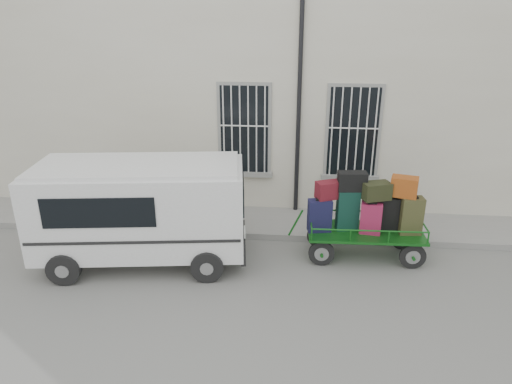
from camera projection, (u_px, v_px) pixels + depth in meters
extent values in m
plane|color=slate|center=(247.00, 269.00, 9.48)|extent=(80.00, 80.00, 0.00)
cube|color=beige|center=(268.00, 86.00, 13.52)|extent=(24.00, 5.00, 6.00)
cylinder|color=black|center=(299.00, 109.00, 11.11)|extent=(0.11, 0.11, 5.60)
cube|color=black|center=(244.00, 130.00, 11.49)|extent=(1.20, 0.08, 2.20)
cube|color=gray|center=(245.00, 174.00, 11.88)|extent=(1.45, 0.22, 0.12)
cube|color=black|center=(353.00, 132.00, 11.24)|extent=(1.20, 0.08, 2.20)
cube|color=gray|center=(350.00, 177.00, 11.63)|extent=(1.45, 0.22, 0.12)
cube|color=gray|center=(257.00, 222.00, 11.50)|extent=(24.00, 1.70, 0.15)
cylinder|color=black|center=(321.00, 253.00, 9.54)|extent=(0.55, 0.08, 0.55)
cylinder|color=gray|center=(321.00, 253.00, 9.54)|extent=(0.31, 0.11, 0.30)
cylinder|color=black|center=(319.00, 236.00, 10.32)|extent=(0.55, 0.08, 0.55)
cylinder|color=gray|center=(319.00, 236.00, 10.32)|extent=(0.31, 0.11, 0.30)
cylinder|color=black|center=(413.00, 257.00, 9.42)|extent=(0.55, 0.08, 0.55)
cylinder|color=gray|center=(413.00, 257.00, 9.42)|extent=(0.31, 0.11, 0.30)
cylinder|color=black|center=(403.00, 238.00, 10.20)|extent=(0.55, 0.08, 0.55)
cylinder|color=gray|center=(403.00, 238.00, 10.20)|extent=(0.31, 0.11, 0.30)
cube|color=#145918|center=(365.00, 232.00, 9.75)|extent=(2.45, 1.17, 0.06)
cylinder|color=#145918|center=(296.00, 223.00, 9.79)|extent=(0.32, 0.05, 0.62)
cube|color=black|center=(320.00, 216.00, 9.62)|extent=(0.53, 0.34, 0.71)
cube|color=black|center=(320.00, 199.00, 9.49)|extent=(0.20, 0.13, 0.03)
cube|color=#0D2E28|center=(348.00, 210.00, 9.67)|extent=(0.49, 0.31, 0.88)
cube|color=black|center=(349.00, 190.00, 9.50)|extent=(0.19, 0.13, 0.03)
cube|color=maroon|center=(371.00, 218.00, 9.53)|extent=(0.47, 0.32, 0.68)
cube|color=black|center=(372.00, 202.00, 9.40)|extent=(0.18, 0.14, 0.03)
cube|color=black|center=(386.00, 214.00, 9.66)|extent=(0.50, 0.28, 0.74)
cube|color=black|center=(388.00, 197.00, 9.52)|extent=(0.20, 0.14, 0.03)
cube|color=#36391C|center=(411.00, 216.00, 9.50)|extent=(0.47, 0.33, 0.80)
cube|color=black|center=(413.00, 197.00, 9.35)|extent=(0.18, 0.15, 0.03)
cube|color=#5D1412|center=(329.00, 190.00, 9.53)|extent=(0.59, 0.48, 0.37)
cube|color=black|center=(352.00, 181.00, 9.48)|extent=(0.62, 0.36, 0.39)
cube|color=black|center=(376.00, 191.00, 9.39)|extent=(0.65, 0.51, 0.36)
cube|color=maroon|center=(404.00, 187.00, 9.37)|extent=(0.60, 0.47, 0.41)
cube|color=silver|center=(141.00, 208.00, 9.40)|extent=(4.42, 2.37, 1.72)
cube|color=silver|center=(137.00, 166.00, 9.08)|extent=(4.21, 2.21, 0.10)
cube|color=black|center=(35.00, 194.00, 9.21)|extent=(0.39, 1.59, 0.72)
cube|color=black|center=(98.00, 213.00, 8.43)|extent=(2.09, 0.32, 0.59)
cube|color=black|center=(243.00, 193.00, 9.37)|extent=(0.22, 1.33, 0.53)
cube|color=black|center=(243.00, 241.00, 9.77)|extent=(0.34, 1.77, 0.21)
cube|color=white|center=(245.00, 232.00, 9.69)|extent=(0.08, 0.40, 0.11)
cylinder|color=black|center=(64.00, 269.00, 8.85)|extent=(0.67, 0.30, 0.65)
cylinder|color=black|center=(91.00, 230.00, 10.50)|extent=(0.67, 0.30, 0.65)
cylinder|color=black|center=(207.00, 266.00, 8.95)|extent=(0.67, 0.30, 0.65)
cylinder|color=black|center=(212.00, 228.00, 10.59)|extent=(0.67, 0.30, 0.65)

